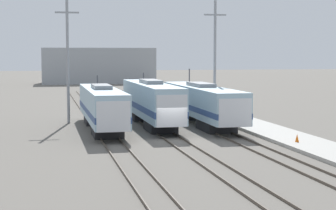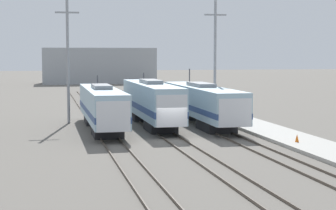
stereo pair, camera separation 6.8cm
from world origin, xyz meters
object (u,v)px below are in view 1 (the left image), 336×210
object	(u,v)px
locomotive_far_right	(202,103)
catenary_tower_right	(215,58)
locomotive_center	(152,102)
catenary_tower_left	(68,58)
locomotive_far_left	(102,107)
traffic_cone	(297,138)

from	to	relation	value
locomotive_far_right	catenary_tower_right	bearing A→B (deg)	57.72
locomotive_far_right	catenary_tower_right	size ratio (longest dim) A/B	1.65
locomotive_center	catenary_tower_left	bearing A→B (deg)	153.70
locomotive_far_left	locomotive_far_right	world-z (taller)	locomotive_far_right
catenary_tower_left	traffic_cone	bearing A→B (deg)	-47.54
locomotive_far_left	locomotive_center	xyz separation A→B (m)	(4.89, 2.09, 0.14)
locomotive_far_right	catenary_tower_right	world-z (taller)	catenary_tower_right
catenary_tower_left	catenary_tower_right	world-z (taller)	same
locomotive_far_right	catenary_tower_left	bearing A→B (deg)	162.92
locomotive_far_left	locomotive_far_right	size ratio (longest dim) A/B	0.88
locomotive_far_left	traffic_cone	world-z (taller)	locomotive_far_left
locomotive_center	catenary_tower_left	distance (m)	9.44
catenary_tower_right	traffic_cone	world-z (taller)	catenary_tower_right
locomotive_center	catenary_tower_right	distance (m)	9.21
locomotive_far_left	catenary_tower_right	xyz separation A→B (m)	(12.19, 5.85, 4.30)
locomotive_far_left	catenary_tower_right	distance (m)	14.19
locomotive_center	traffic_cone	size ratio (longest dim) A/B	30.47
locomotive_far_right	catenary_tower_left	distance (m)	13.75
locomotive_center	traffic_cone	world-z (taller)	locomotive_center
locomotive_far_right	locomotive_center	bearing A→B (deg)	179.06
catenary_tower_right	traffic_cone	distance (m)	18.35
locomotive_far_left	locomotive_center	distance (m)	5.32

